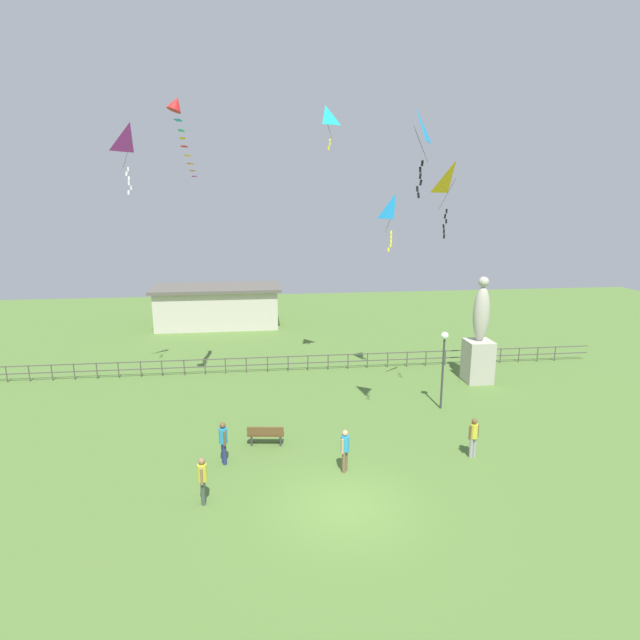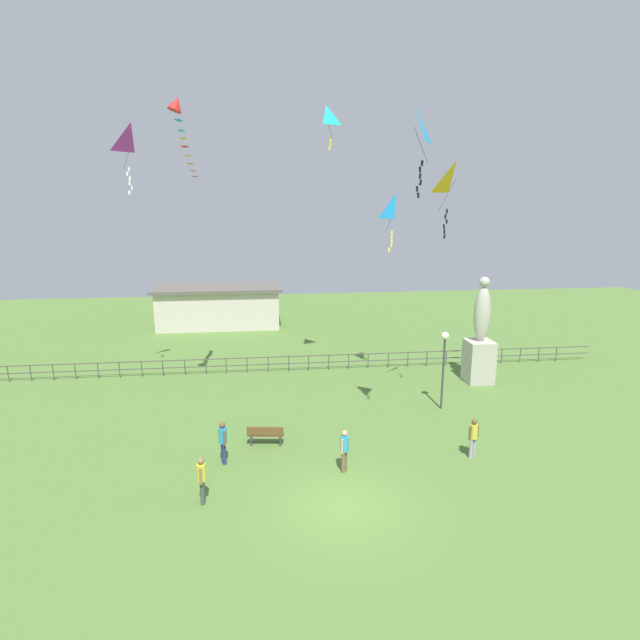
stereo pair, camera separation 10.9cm
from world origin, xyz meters
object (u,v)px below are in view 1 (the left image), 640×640
at_px(kite_1, 414,130).
at_px(person_2, 474,435).
at_px(lamppost, 444,352).
at_px(kite_2, 131,141).
at_px(streamer_kite, 177,111).
at_px(person_1, 345,448).
at_px(kite_0, 395,209).
at_px(kite_3, 455,181).
at_px(statue_monument, 479,345).
at_px(kite_4, 325,119).
at_px(park_bench, 266,435).
at_px(person_3, 202,478).
at_px(person_0, 223,440).

bearing_deg(kite_1, person_2, -14.83).
bearing_deg(lamppost, kite_2, 164.96).
bearing_deg(streamer_kite, person_1, -44.51).
distance_m(kite_0, kite_3, 4.68).
height_order(kite_1, kite_2, kite_2).
height_order(lamppost, kite_1, kite_1).
distance_m(statue_monument, lamppost, 4.88).
distance_m(kite_0, kite_4, 5.82).
bearing_deg(statue_monument, kite_2, 178.65).
bearing_deg(lamppost, person_2, -95.51).
xyz_separation_m(park_bench, kite_2, (-5.93, 6.72, 12.17)).
height_order(park_bench, kite_2, kite_2).
xyz_separation_m(kite_4, streamer_kite, (-6.79, -4.35, -0.46)).
relative_size(park_bench, streamer_kite, 0.32).
bearing_deg(person_3, park_bench, 61.66).
distance_m(kite_0, kite_1, 8.52).
bearing_deg(lamppost, statue_monument, 46.02).
height_order(person_3, kite_0, kite_0).
distance_m(statue_monument, streamer_kite, 19.20).
distance_m(person_2, kite_1, 11.68).
distance_m(statue_monument, kite_1, 14.28).
bearing_deg(statue_monument, person_3, -143.83).
xyz_separation_m(kite_3, streamer_kite, (-11.70, 1.25, 2.78)).
relative_size(kite_4, streamer_kite, 0.44).
bearing_deg(person_1, kite_2, 133.76).
bearing_deg(person_1, lamppost, 43.23).
height_order(kite_1, streamer_kite, streamer_kite).
height_order(statue_monument, lamppost, statue_monument).
bearing_deg(kite_3, lamppost, 75.27).
relative_size(statue_monument, kite_2, 1.85).
bearing_deg(kite_3, kite_1, -129.56).
xyz_separation_m(person_2, streamer_kite, (-11.36, 5.59, 12.58)).
bearing_deg(kite_1, park_bench, 166.48).
bearing_deg(statue_monument, kite_0, 176.65).
height_order(park_bench, kite_1, kite_1).
xyz_separation_m(statue_monument, person_1, (-9.01, -8.79, -1.13)).
xyz_separation_m(kite_0, kite_3, (1.47, -4.26, 1.26)).
height_order(kite_2, kite_4, kite_4).
bearing_deg(kite_0, statue_monument, -3.35).
xyz_separation_m(kite_0, streamer_kite, (-10.23, -3.02, 4.04)).
bearing_deg(kite_2, kite_3, -17.02).
bearing_deg(kite_3, park_bench, -164.53).
xyz_separation_m(kite_0, kite_2, (-12.88, 0.13, 3.16)).
xyz_separation_m(statue_monument, kite_0, (-4.95, 0.29, 7.39)).
distance_m(lamppost, park_bench, 9.32).
distance_m(park_bench, kite_4, 16.06).
bearing_deg(streamer_kite, park_bench, -47.49).
height_order(person_0, kite_2, kite_2).
height_order(person_0, person_2, person_0).
bearing_deg(kite_4, person_2, -65.29).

